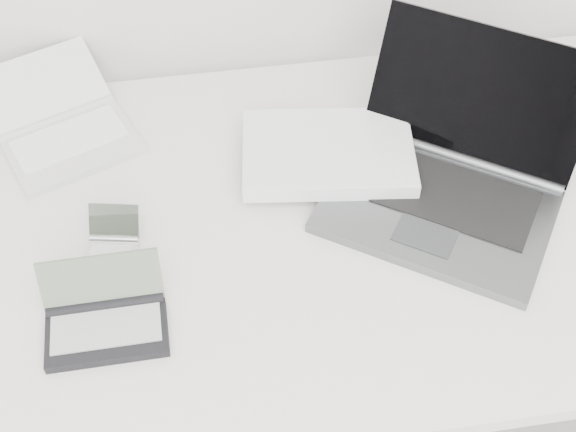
{
  "coord_description": "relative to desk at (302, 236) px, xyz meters",
  "views": [
    {
      "loc": [
        -0.16,
        0.71,
        1.75
      ],
      "look_at": [
        -0.03,
        1.51,
        0.79
      ],
      "focal_mm": 50.0,
      "sensor_mm": 36.0,
      "label": 1
    }
  ],
  "objects": [
    {
      "name": "desk",
      "position": [
        0.0,
        0.0,
        0.0
      ],
      "size": [
        1.6,
        0.8,
        0.73
      ],
      "color": "white",
      "rests_on": "ground"
    },
    {
      "name": "laptop_large",
      "position": [
        0.18,
        0.05,
        0.09
      ],
      "size": [
        0.6,
        0.5,
        0.23
      ],
      "rotation": [
        0.0,
        0.0,
        -0.59
      ],
      "color": "slate",
      "rests_on": "desk"
    },
    {
      "name": "netbook_open_white",
      "position": [
        -0.39,
        0.26,
        0.07
      ],
      "size": [
        0.31,
        0.34,
        0.08
      ],
      "rotation": [
        0.0,
        0.0,
        0.39
      ],
      "color": "silver",
      "rests_on": "desk"
    },
    {
      "name": "pda_silver",
      "position": [
        -0.31,
        -0.02,
        0.06
      ],
      "size": [
        0.1,
        0.11,
        0.06
      ],
      "rotation": [
        0.0,
        0.0,
        -0.2
      ],
      "color": "silver",
      "rests_on": "desk"
    },
    {
      "name": "palmtop_charcoal",
      "position": [
        -0.32,
        -0.16,
        0.07
      ],
      "size": [
        0.18,
        0.13,
        0.1
      ],
      "rotation": [
        0.0,
        0.0,
        0.01
      ],
      "color": "black",
      "rests_on": "desk"
    }
  ]
}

